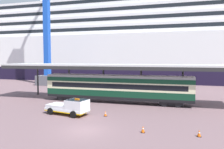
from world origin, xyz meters
TOP-DOWN VIEW (x-y plane):
  - ground_plane at (0.00, 0.00)m, footprint 400.00×400.00m
  - cruise_ship at (-4.77, 54.10)m, footprint 123.86×27.72m
  - platform_canopy at (-0.63, 14.10)m, footprint 37.77×5.72m
  - train_carriage at (-0.63, 13.65)m, footprint 21.99×2.81m
  - service_truck at (-3.84, 4.84)m, footprint 5.49×2.98m
  - traffic_cone_near at (9.97, 1.17)m, footprint 0.36×0.36m
  - traffic_cone_mid at (0.27, 5.39)m, footprint 0.36×0.36m
  - traffic_cone_far at (5.26, 0.88)m, footprint 0.36×0.36m
  - dockside_crane at (-22.50, 30.76)m, footprint 15.10×4.40m

SIDE VIEW (x-z plane):
  - ground_plane at x=0.00m, z-range 0.00..0.00m
  - traffic_cone_near at x=9.97m, z-range -0.01..0.59m
  - traffic_cone_mid at x=0.27m, z-range -0.01..0.60m
  - traffic_cone_far at x=5.26m, z-range -0.01..0.61m
  - service_truck at x=-3.84m, z-range -0.02..2.00m
  - train_carriage at x=-0.63m, z-range 0.25..4.36m
  - platform_canopy at x=-0.63m, z-range 2.59..8.32m
  - cruise_ship at x=-4.77m, z-range -5.91..28.69m
  - dockside_crane at x=-22.50m, z-range -10.94..43.84m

